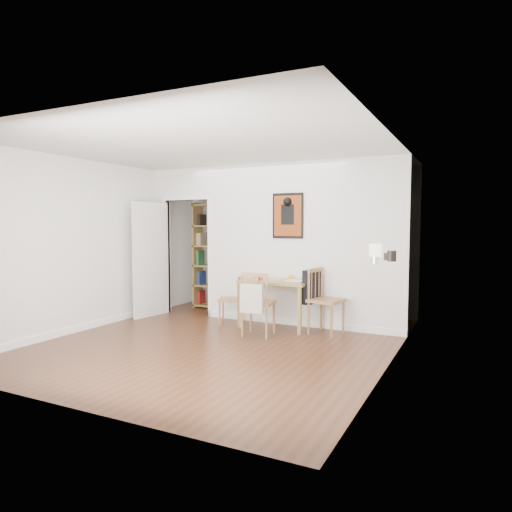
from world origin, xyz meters
The scene contains 15 objects.
ground centered at (0.00, 0.00, 0.00)m, with size 5.20×5.20×0.00m, color #522B1A.
room_shell centered at (0.10, 1.34, 1.30)m, with size 5.20×5.20×5.20m.
dining_table centered at (0.32, 1.10, 0.66)m, with size 1.09×0.70×0.74m.
chair_left centered at (-0.47, 1.01, 0.39)m, with size 0.50×0.50×0.78m.
chair_right centered at (1.12, 1.03, 0.50)m, with size 0.63×0.57×0.97m.
chair_front centered at (0.29, 0.47, 0.48)m, with size 0.53×0.58×0.94m.
bookshelf centered at (-1.42, 2.10, 1.00)m, with size 0.85×0.34×2.03m.
fireplace centered at (2.16, 0.25, 0.62)m, with size 0.45×1.25×1.16m.
red_glass centered at (0.10, 0.96, 0.79)m, with size 0.08×0.08×0.10m, color maroon.
orange_fruit centered at (0.50, 1.22, 0.79)m, with size 0.08×0.08×0.08m, color #FF9E0D.
placemat centered at (0.16, 1.14, 0.75)m, with size 0.41×0.30×0.00m, color beige.
notebook centered at (0.63, 1.10, 0.75)m, with size 0.29×0.21×0.01m, color silver.
mantel_lamp centered at (2.06, -0.05, 1.30)m, with size 0.15×0.15×0.23m.
ceramic_jar_a centered at (2.18, 0.38, 1.23)m, with size 0.11×0.11×0.13m, color black.
ceramic_jar_b centered at (2.08, 0.56, 1.21)m, with size 0.07×0.07×0.09m, color black.
Camera 1 is at (3.16, -5.38, 1.62)m, focal length 32.00 mm.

